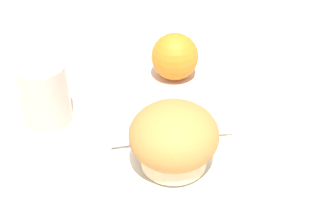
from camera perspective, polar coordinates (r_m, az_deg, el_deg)
The scene contains 9 objects.
ground_plane at distance 0.62m, azimuth 0.60°, elevation -5.22°, with size 3.00×3.00×0.00m, color beige.
plate at distance 0.59m, azimuth 2.41°, elevation -5.74°, with size 0.21×0.21×0.02m.
muffin at distance 0.55m, azimuth 0.72°, elevation -3.27°, with size 0.11×0.11×0.08m.
cream_ramekin at distance 0.63m, azimuth 4.17°, elevation -0.66°, with size 0.05×0.05×0.02m.
berry_pair at distance 0.60m, azimuth -2.21°, elevation -3.23°, with size 0.03×0.02×0.02m.
butter_knife at distance 0.61m, azimuth 0.38°, elevation -2.90°, with size 0.16×0.08×0.00m.
orange_fruit at distance 0.75m, azimuth 0.84°, elevation 6.78°, with size 0.08×0.08×0.08m.
juice_glass at distance 0.67m, azimuth -14.85°, elevation 2.14°, with size 0.07×0.07×0.09m.
folded_napkin at distance 0.73m, azimuth 13.53°, elevation 1.55°, with size 0.13×0.07×0.01m.
Camera 1 is at (-0.28, -0.37, 0.40)m, focal length 50.00 mm.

